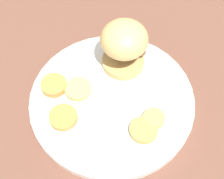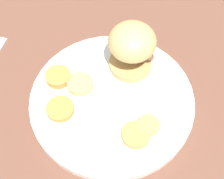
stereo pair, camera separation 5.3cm
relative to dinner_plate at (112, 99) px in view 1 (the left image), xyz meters
name	(u,v)px [view 1 (the left image)]	position (x,y,z in m)	size (l,w,h in m)	color
ground_plane	(112,102)	(0.00, 0.00, -0.01)	(4.00, 4.00, 0.00)	brown
dinner_plate	(112,99)	(0.00, 0.00, 0.00)	(0.29, 0.29, 0.02)	white
sandwich	(124,43)	(-0.02, -0.08, 0.06)	(0.09, 0.10, 0.10)	tan
potato_round_0	(154,118)	(-0.07, 0.04, 0.01)	(0.04, 0.04, 0.01)	tan
potato_round_1	(63,117)	(0.08, 0.05, 0.01)	(0.05, 0.05, 0.01)	#BC8942
potato_round_2	(78,89)	(0.06, -0.01, 0.01)	(0.05, 0.05, 0.01)	#DBB766
potato_round_3	(144,130)	(-0.06, 0.06, 0.01)	(0.05, 0.05, 0.01)	tan
potato_round_4	(54,85)	(0.10, -0.02, 0.01)	(0.05, 0.05, 0.01)	#BC8942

